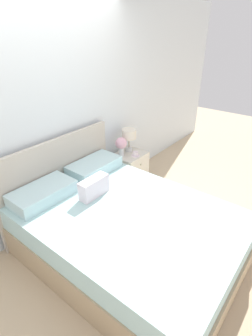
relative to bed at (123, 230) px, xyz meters
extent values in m
plane|color=#CCB28E|center=(0.00, 1.02, -0.31)|extent=(12.00, 12.00, 0.00)
cube|color=white|center=(0.00, 1.09, 0.99)|extent=(8.00, 0.06, 2.60)
cube|color=tan|center=(0.00, -0.07, -0.14)|extent=(1.59, 2.18, 0.34)
cube|color=silver|center=(0.00, -0.07, 0.15)|extent=(1.56, 2.14, 0.24)
cube|color=beige|center=(0.00, 1.00, 0.23)|extent=(1.62, 0.05, 1.08)
cube|color=silver|center=(-0.38, 0.77, 0.34)|extent=(0.67, 0.36, 0.14)
cube|color=silver|center=(0.38, 0.77, 0.34)|extent=(0.67, 0.36, 0.14)
cube|color=white|center=(0.00, 0.40, 0.38)|extent=(0.35, 0.12, 0.21)
cube|color=silver|center=(1.16, 0.81, -0.05)|extent=(0.47, 0.39, 0.53)
sphere|color=#B2AD93|center=(1.16, 0.60, 0.10)|extent=(0.02, 0.02, 0.02)
cylinder|color=white|center=(1.22, 0.88, 0.25)|extent=(0.09, 0.09, 0.07)
cylinder|color=#B7B29E|center=(1.22, 0.88, 0.36)|extent=(0.02, 0.02, 0.14)
cylinder|color=silver|center=(1.22, 0.88, 0.50)|extent=(0.21, 0.21, 0.14)
cylinder|color=white|center=(1.02, 0.86, 0.29)|extent=(0.08, 0.08, 0.14)
sphere|color=#EFB2C6|center=(1.02, 0.86, 0.42)|extent=(0.17, 0.17, 0.17)
sphere|color=#609356|center=(1.06, 0.86, 0.38)|extent=(0.07, 0.07, 0.07)
cylinder|color=white|center=(1.16, 0.70, 0.22)|extent=(0.13, 0.13, 0.01)
cylinder|color=white|center=(1.16, 0.70, 0.25)|extent=(0.08, 0.08, 0.06)
camera|label=1|loc=(-1.62, -1.34, 1.89)|focal=28.00mm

